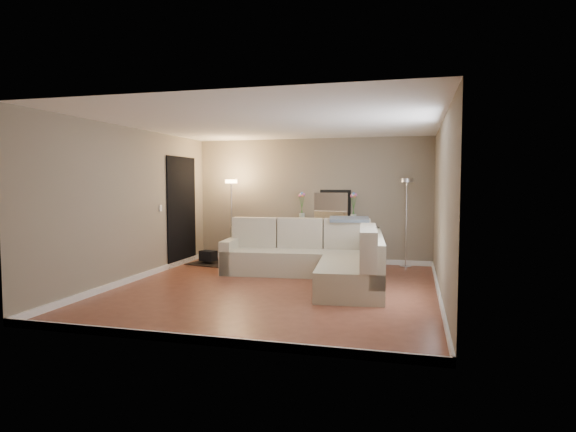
% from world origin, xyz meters
% --- Properties ---
extents(floor, '(5.00, 5.50, 0.01)m').
position_xyz_m(floor, '(0.00, 0.00, -0.01)').
color(floor, brown).
rests_on(floor, ground).
extents(ceiling, '(5.00, 5.50, 0.01)m').
position_xyz_m(ceiling, '(0.00, 0.00, 2.60)').
color(ceiling, white).
rests_on(ceiling, ground).
extents(wall_back, '(5.00, 0.02, 2.60)m').
position_xyz_m(wall_back, '(0.00, 2.76, 1.30)').
color(wall_back, gray).
rests_on(wall_back, ground).
extents(wall_front, '(5.00, 0.02, 2.60)m').
position_xyz_m(wall_front, '(0.00, -2.76, 1.30)').
color(wall_front, gray).
rests_on(wall_front, ground).
extents(wall_left, '(0.02, 5.50, 2.60)m').
position_xyz_m(wall_left, '(-2.51, 0.00, 1.30)').
color(wall_left, gray).
rests_on(wall_left, ground).
extents(wall_right, '(0.02, 5.50, 2.60)m').
position_xyz_m(wall_right, '(2.51, 0.00, 1.30)').
color(wall_right, gray).
rests_on(wall_right, ground).
extents(baseboard_back, '(5.00, 0.03, 0.10)m').
position_xyz_m(baseboard_back, '(0.00, 2.73, 0.05)').
color(baseboard_back, white).
rests_on(baseboard_back, ground).
extents(baseboard_front, '(5.00, 0.03, 0.10)m').
position_xyz_m(baseboard_front, '(0.00, -2.73, 0.05)').
color(baseboard_front, white).
rests_on(baseboard_front, ground).
extents(baseboard_left, '(0.03, 5.50, 0.10)m').
position_xyz_m(baseboard_left, '(-2.48, 0.00, 0.05)').
color(baseboard_left, white).
rests_on(baseboard_left, ground).
extents(baseboard_right, '(0.03, 5.50, 0.10)m').
position_xyz_m(baseboard_right, '(2.48, 0.00, 0.05)').
color(baseboard_right, white).
rests_on(baseboard_right, ground).
extents(doorway, '(0.02, 1.20, 2.20)m').
position_xyz_m(doorway, '(-2.48, 1.70, 1.10)').
color(doorway, black).
rests_on(doorway, ground).
extents(switch_plate, '(0.02, 0.08, 0.12)m').
position_xyz_m(switch_plate, '(-2.48, 0.85, 1.20)').
color(switch_plate, white).
rests_on(switch_plate, ground).
extents(sectional_sofa, '(3.12, 2.83, 1.01)m').
position_xyz_m(sectional_sofa, '(0.53, 0.96, 0.37)').
color(sectional_sofa, beige).
rests_on(sectional_sofa, floor).
extents(throw_blanket, '(0.78, 0.52, 0.10)m').
position_xyz_m(throw_blanket, '(0.95, 1.70, 0.99)').
color(throw_blanket, slate).
rests_on(throw_blanket, sectional_sofa).
extents(console_table, '(1.31, 0.42, 0.80)m').
position_xyz_m(console_table, '(0.29, 2.59, 0.45)').
color(console_table, black).
rests_on(console_table, floor).
extents(leaning_mirror, '(0.92, 0.09, 0.72)m').
position_xyz_m(leaning_mirror, '(0.38, 2.76, 1.17)').
color(leaning_mirror, black).
rests_on(leaning_mirror, console_table).
extents(table_decor, '(0.55, 0.13, 0.13)m').
position_xyz_m(table_decor, '(0.37, 2.55, 0.83)').
color(table_decor, '#DB5F26').
rests_on(table_decor, console_table).
extents(flower_vase_left, '(0.15, 0.13, 0.68)m').
position_xyz_m(flower_vase_left, '(-0.18, 2.62, 1.09)').
color(flower_vase_left, silver).
rests_on(flower_vase_left, console_table).
extents(flower_vase_right, '(0.15, 0.13, 0.68)m').
position_xyz_m(flower_vase_right, '(0.92, 2.56, 1.09)').
color(flower_vase_right, silver).
rests_on(flower_vase_right, console_table).
extents(floor_lamp_lit, '(0.30, 0.30, 1.74)m').
position_xyz_m(floor_lamp_lit, '(-1.61, 2.24, 1.23)').
color(floor_lamp_lit, silver).
rests_on(floor_lamp_lit, floor).
extents(floor_lamp_unlit, '(0.29, 0.29, 1.76)m').
position_xyz_m(floor_lamp_unlit, '(1.97, 2.49, 1.24)').
color(floor_lamp_unlit, silver).
rests_on(floor_lamp_unlit, floor).
extents(charcoal_rug, '(1.31, 1.10, 0.02)m').
position_xyz_m(charcoal_rug, '(-1.78, 1.94, 0.01)').
color(charcoal_rug, black).
rests_on(charcoal_rug, floor).
extents(black_bag, '(0.37, 0.30, 0.21)m').
position_xyz_m(black_bag, '(-1.99, 1.88, 0.17)').
color(black_bag, black).
rests_on(black_bag, charcoal_rug).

